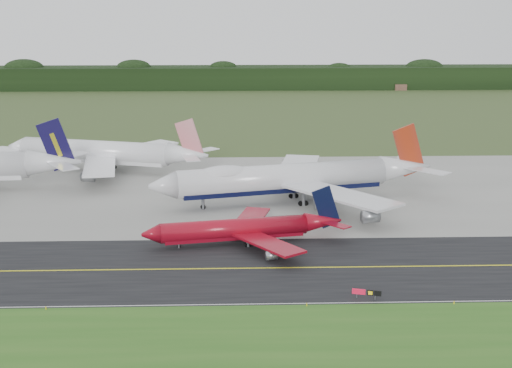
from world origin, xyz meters
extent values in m
plane|color=#394C23|center=(0.00, 0.00, 0.00)|extent=(600.00, 600.00, 0.00)
cube|color=#295C1B|center=(0.00, -35.00, 0.01)|extent=(400.00, 30.00, 0.01)
cube|color=black|center=(0.00, -4.00, 0.01)|extent=(400.00, 32.00, 0.02)
cube|color=gray|center=(0.00, 51.00, 0.01)|extent=(400.00, 78.00, 0.01)
cube|color=yellow|center=(0.00, -4.00, 0.03)|extent=(400.00, 0.40, 0.00)
cube|color=silver|center=(0.00, -19.50, 0.03)|extent=(400.00, 0.25, 0.00)
cube|color=black|center=(0.00, 275.00, 6.00)|extent=(700.00, 24.00, 12.00)
cylinder|color=silver|center=(7.93, 38.19, 6.11)|extent=(49.68, 18.19, 6.30)
cube|color=black|center=(7.93, 38.19, 4.06)|extent=(46.89, 16.05, 2.21)
cone|color=silver|center=(-19.15, 31.40, 6.11)|extent=(7.55, 7.62, 6.30)
cone|color=silver|center=(38.35, 45.81, 6.58)|extent=(14.24, 9.30, 6.30)
ellipsoid|color=silver|center=(-5.55, 34.81, 7.84)|extent=(13.77, 8.32, 4.02)
cube|color=silver|center=(19.70, 26.66, 5.00)|extent=(24.66, 27.45, 0.54)
cube|color=silver|center=(12.87, 53.90, 5.00)|extent=(14.12, 29.28, 0.54)
cube|color=#A42D12|center=(39.03, 45.99, 10.86)|extent=(8.91, 2.69, 13.06)
cylinder|color=gray|center=(15.80, 26.31, 3.28)|extent=(3.98, 3.40, 2.65)
cylinder|color=gray|center=(9.26, 52.37, 3.28)|extent=(3.98, 3.40, 2.65)
cylinder|color=gray|center=(24.29, 15.85, 3.28)|extent=(3.98, 3.40, 2.65)
cylinder|color=gray|center=(11.82, 65.60, 3.28)|extent=(3.98, 3.40, 2.65)
cylinder|color=black|center=(-10.37, 33.60, 0.57)|extent=(1.22, 0.77, 1.13)
cylinder|color=slate|center=(12.62, 35.79, 2.11)|extent=(1.07, 1.07, 4.21)
cylinder|color=black|center=(12.62, 35.79, 0.57)|extent=(1.24, 0.83, 1.13)
cylinder|color=slate|center=(10.94, 42.51, 2.11)|extent=(1.07, 1.07, 4.21)
cylinder|color=black|center=(10.94, 42.51, 0.57)|extent=(1.24, 0.83, 1.13)
cylinder|color=maroon|center=(-3.35, 9.15, 3.13)|extent=(28.54, 9.01, 3.83)
cube|color=maroon|center=(-3.35, 9.15, 1.88)|extent=(26.98, 7.81, 1.34)
cone|color=maroon|center=(-19.01, 6.20, 3.13)|extent=(4.19, 4.42, 3.83)
cone|color=maroon|center=(14.24, 12.46, 3.41)|extent=(8.05, 5.15, 3.83)
cube|color=maroon|center=(2.88, 2.30, 2.46)|extent=(13.35, 15.80, 0.43)
cube|color=maroon|center=(-0.04, 17.80, 2.46)|extent=(8.86, 16.55, 0.43)
cube|color=black|center=(14.76, 12.56, 6.30)|extent=(6.00, 1.42, 8.72)
cylinder|color=gray|center=(3.30, -1.46, 1.41)|extent=(2.35, 1.97, 1.61)
cylinder|color=gray|center=(-1.02, 21.45, 1.41)|extent=(2.35, 1.97, 1.61)
cylinder|color=black|center=(-13.93, 7.16, 0.34)|extent=(0.74, 0.43, 0.69)
cylinder|color=slate|center=(-0.73, 7.50, 0.99)|extent=(0.63, 0.63, 1.98)
cylinder|color=black|center=(-0.73, 7.50, 0.34)|extent=(0.74, 0.47, 0.69)
cylinder|color=slate|center=(-1.51, 11.64, 0.99)|extent=(0.63, 0.63, 1.98)
cylinder|color=black|center=(-1.51, 11.64, 0.34)|extent=(0.74, 0.47, 0.69)
cone|color=silver|center=(-48.20, 54.00, 6.74)|extent=(13.54, 7.52, 6.69)
cube|color=#110C36|center=(-47.46, 54.05, 11.16)|extent=(9.38, 1.14, 13.50)
cylinder|color=gray|center=(-70.21, 79.80, 3.25)|extent=(3.83, 3.04, 2.81)
cylinder|color=white|center=(-41.74, 73.41, 5.58)|extent=(43.06, 17.98, 5.99)
cube|color=white|center=(-41.74, 73.41, 3.63)|extent=(40.56, 15.93, 2.10)
cone|color=white|center=(-65.00, 80.29, 5.58)|extent=(6.87, 7.27, 5.99)
cone|color=white|center=(-15.60, 65.68, 6.03)|extent=(12.61, 8.97, 5.99)
cube|color=white|center=(-38.00, 59.42, 4.53)|extent=(11.36, 25.58, 0.54)
cube|color=white|center=(-30.99, 83.11, 4.53)|extent=(22.20, 23.66, 0.54)
cube|color=red|center=(-14.96, 65.49, 9.91)|extent=(8.06, 2.80, 11.91)
cylinder|color=gray|center=(-40.02, 53.86, 2.89)|extent=(3.85, 3.34, 2.52)
cylinder|color=gray|center=(-29.66, 88.88, 2.89)|extent=(3.85, 3.34, 2.52)
cylinder|color=black|center=(-57.45, 78.06, 0.54)|extent=(1.17, 0.77, 1.08)
cylinder|color=slate|center=(-39.37, 69.27, 1.89)|extent=(1.04, 1.04, 3.78)
cylinder|color=black|center=(-39.37, 69.27, 0.54)|extent=(1.19, 0.82, 1.08)
cylinder|color=slate|center=(-37.50, 75.59, 1.89)|extent=(1.04, 1.04, 3.78)
cylinder|color=black|center=(-37.50, 75.59, 0.54)|extent=(1.19, 0.82, 1.08)
cylinder|color=slate|center=(15.90, -17.60, 0.33)|extent=(0.11, 0.11, 0.67)
cylinder|color=slate|center=(18.65, -18.40, 0.33)|extent=(0.11, 0.11, 0.67)
cube|color=#B50D2A|center=(16.18, -17.68, 1.10)|extent=(2.06, 0.75, 0.86)
cube|color=black|center=(17.92, -18.19, 1.10)|extent=(0.96, 0.43, 0.86)
cube|color=black|center=(19.02, -18.50, 1.10)|extent=(1.15, 0.48, 0.86)
cylinder|color=yellow|center=(-32.03, -20.50, 0.25)|extent=(0.16, 0.16, 0.50)
cylinder|color=yellow|center=(7.69, -20.50, 0.25)|extent=(0.16, 0.16, 0.50)
cylinder|color=yellow|center=(30.54, -20.50, 0.25)|extent=(0.16, 0.16, 0.50)
camera|label=1|loc=(-3.39, -121.62, 44.85)|focal=50.00mm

